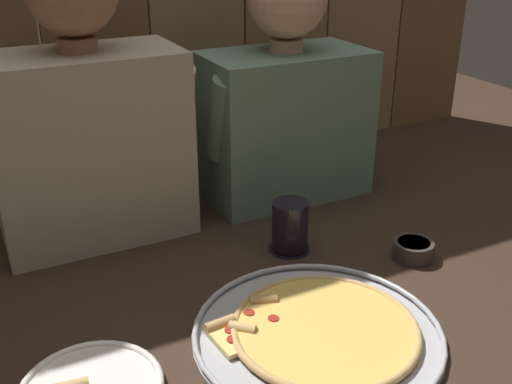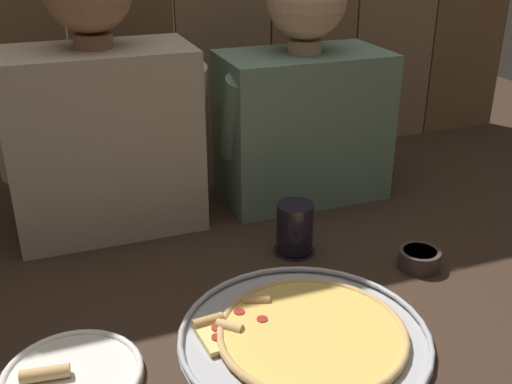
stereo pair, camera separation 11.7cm
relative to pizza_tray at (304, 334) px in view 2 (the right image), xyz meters
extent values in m
plane|color=#332319|center=(0.00, 0.13, -0.01)|extent=(3.20, 3.20, 0.00)
cylinder|color=#B2B2B7|center=(0.00, 0.00, -0.01)|extent=(0.43, 0.43, 0.01)
torus|color=#B2B2B7|center=(0.00, 0.00, 0.00)|extent=(0.43, 0.43, 0.01)
cylinder|color=#B23823|center=(0.01, 0.00, 0.00)|extent=(0.32, 0.32, 0.00)
cylinder|color=#EABC56|center=(0.01, 0.00, 0.00)|extent=(0.31, 0.31, 0.01)
torus|color=tan|center=(0.01, 0.00, 0.00)|extent=(0.33, 0.33, 0.01)
cube|color=#F4D170|center=(-0.14, 0.05, 0.00)|extent=(0.06, 0.09, 0.01)
cylinder|color=tan|center=(-0.15, 0.09, 0.01)|extent=(0.06, 0.03, 0.02)
cylinder|color=#A3281E|center=(-0.14, 0.06, 0.01)|extent=(0.02, 0.02, 0.00)
cylinder|color=#A3281E|center=(-0.14, 0.04, 0.01)|extent=(0.02, 0.02, 0.00)
cube|color=#EABC56|center=(-0.09, 0.09, 0.00)|extent=(0.09, 0.09, 0.01)
cylinder|color=tan|center=(-0.12, 0.06, 0.01)|extent=(0.05, 0.05, 0.02)
cylinder|color=#A3281E|center=(-0.09, 0.09, 0.01)|extent=(0.02, 0.02, 0.00)
cube|color=#EABC56|center=(-0.06, 0.07, 0.00)|extent=(0.08, 0.10, 0.01)
cylinder|color=tan|center=(-0.05, 0.11, 0.01)|extent=(0.06, 0.04, 0.02)
cylinder|color=#A3281E|center=(-0.06, 0.06, 0.01)|extent=(0.02, 0.02, 0.00)
cylinder|color=white|center=(-0.38, 0.03, 0.00)|extent=(0.22, 0.22, 0.01)
torus|color=white|center=(-0.38, 0.03, 0.00)|extent=(0.22, 0.22, 0.01)
cylinder|color=tan|center=(-0.42, 0.04, 0.01)|extent=(0.08, 0.03, 0.02)
cylinder|color=black|center=(0.11, 0.28, -0.01)|extent=(0.09, 0.09, 0.01)
cylinder|color=black|center=(0.11, 0.28, 0.05)|extent=(0.08, 0.08, 0.11)
cylinder|color=#3D332D|center=(0.32, 0.13, 0.01)|extent=(0.09, 0.09, 0.04)
cylinder|color=#B23823|center=(0.32, 0.13, 0.02)|extent=(0.07, 0.07, 0.02)
cube|color=#B2A38E|center=(-0.24, 0.56, 0.20)|extent=(0.41, 0.23, 0.41)
cylinder|color=#9E7051|center=(-0.24, 0.56, 0.42)|extent=(0.08, 0.08, 0.03)
cylinder|color=#B2A38E|center=(-0.43, 0.52, 0.26)|extent=(0.08, 0.12, 0.24)
cylinder|color=#B2A38E|center=(-0.06, 0.52, 0.26)|extent=(0.08, 0.14, 0.24)
cube|color=slate|center=(0.24, 0.56, 0.17)|extent=(0.40, 0.23, 0.37)
cylinder|color=#DBAD8E|center=(0.24, 0.56, 0.37)|extent=(0.08, 0.08, 0.03)
cylinder|color=slate|center=(0.06, 0.52, 0.23)|extent=(0.08, 0.13, 0.22)
cylinder|color=slate|center=(0.42, 0.52, 0.23)|extent=(0.08, 0.13, 0.22)
camera|label=1|loc=(-0.48, -0.72, 0.66)|focal=42.75mm
camera|label=2|loc=(-0.37, -0.77, 0.66)|focal=42.75mm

